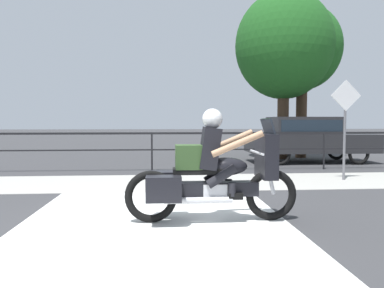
# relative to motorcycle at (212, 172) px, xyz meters

# --- Properties ---
(ground_plane) EXTENTS (120.00, 120.00, 0.00)m
(ground_plane) POSITION_rel_motorcycle_xyz_m (-1.02, 0.05, -0.71)
(ground_plane) COLOR #38383A
(sidewalk_band) EXTENTS (44.00, 2.40, 0.01)m
(sidewalk_band) POSITION_rel_motorcycle_xyz_m (-1.02, 3.45, -0.70)
(sidewalk_band) COLOR #A8A59E
(sidewalk_band) RESTS_ON ground
(crosswalk_band) EXTENTS (3.78, 6.00, 0.01)m
(crosswalk_band) POSITION_rel_motorcycle_xyz_m (-0.81, -0.15, -0.70)
(crosswalk_band) COLOR silver
(crosswalk_band) RESTS_ON ground
(fence_railing) EXTENTS (36.00, 0.05, 1.12)m
(fence_railing) POSITION_rel_motorcycle_xyz_m (-1.02, 5.49, 0.17)
(fence_railing) COLOR black
(fence_railing) RESTS_ON ground
(motorcycle) EXTENTS (2.48, 0.76, 1.62)m
(motorcycle) POSITION_rel_motorcycle_xyz_m (0.00, 0.00, 0.00)
(motorcycle) COLOR black
(motorcycle) RESTS_ON ground
(parked_car) EXTENTS (4.30, 1.72, 1.58)m
(parked_car) POSITION_rel_motorcycle_xyz_m (4.30, 7.33, 0.20)
(parked_car) COLOR #232326
(parked_car) RESTS_ON ground
(street_sign) EXTENTS (0.74, 0.06, 2.42)m
(street_sign) POSITION_rel_motorcycle_xyz_m (3.68, 3.45, 0.83)
(street_sign) COLOR slate
(street_sign) RESTS_ON ground
(tree_behind_sign) EXTENTS (3.65, 3.65, 6.28)m
(tree_behind_sign) POSITION_rel_motorcycle_xyz_m (3.85, 8.65, 3.54)
(tree_behind_sign) COLOR #473323
(tree_behind_sign) RESTS_ON ground
(tree_behind_car) EXTENTS (2.99, 2.99, 5.93)m
(tree_behind_car) POSITION_rel_motorcycle_xyz_m (4.73, 9.09, 3.53)
(tree_behind_car) COLOR #473323
(tree_behind_car) RESTS_ON ground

